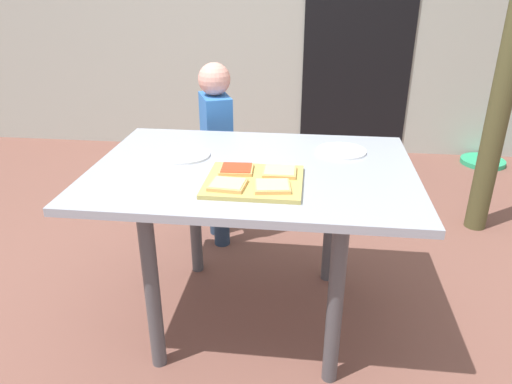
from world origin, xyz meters
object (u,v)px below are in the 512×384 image
object	(u,v)px
pizza_slice_near_left	(228,185)
pizza_slice_near_right	(272,186)
dining_table	(253,188)
plate_white_right	(341,151)
child_left	(217,144)
plate_white_left	(185,155)
garden_hose_coil	(483,162)
cutting_board	(254,181)
pizza_slice_far_right	(280,172)
pizza_slice_far_left	(236,169)

from	to	relation	value
pizza_slice_near_left	pizza_slice_near_right	size ratio (longest dim) A/B	0.96
dining_table	pizza_slice_near_right	xyz separation A→B (m)	(0.10, -0.24, 0.12)
dining_table	plate_white_right	distance (m)	0.44
pizza_slice_near_left	child_left	distance (m)	0.99
plate_white_left	garden_hose_coil	xyz separation A→B (m)	(1.99, 2.10, -0.73)
dining_table	child_left	xyz separation A→B (m)	(-0.29, 0.70, -0.05)
cutting_board	pizza_slice_far_right	size ratio (longest dim) A/B	2.81
cutting_board	pizza_slice_far_left	bearing A→B (deg)	135.99
dining_table	pizza_slice_near_left	bearing A→B (deg)	-103.84
pizza_slice_far_right	plate_white_right	xyz separation A→B (m)	(0.25, 0.32, -0.02)
dining_table	cutting_board	world-z (taller)	cutting_board
plate_white_left	child_left	world-z (taller)	child_left
pizza_slice_far_left	pizza_slice_near_right	distance (m)	0.21
pizza_slice_far_right	garden_hose_coil	size ratio (longest dim) A/B	0.36
plate_white_right	pizza_slice_near_left	bearing A→B (deg)	-132.35
dining_table	pizza_slice_near_right	world-z (taller)	pizza_slice_near_right
plate_white_right	child_left	bearing A→B (deg)	143.94
cutting_board	child_left	world-z (taller)	child_left
pizza_slice_far_right	garden_hose_coil	xyz separation A→B (m)	(1.57, 2.29, -0.75)
dining_table	plate_white_left	xyz separation A→B (m)	(-0.31, 0.09, 0.10)
cutting_board	pizza_slice_far_right	world-z (taller)	pizza_slice_far_right
cutting_board	child_left	xyz separation A→B (m)	(-0.32, 0.87, -0.16)
dining_table	pizza_slice_near_right	bearing A→B (deg)	-67.42
pizza_slice_near_right	garden_hose_coil	world-z (taller)	pizza_slice_near_right
pizza_slice_far_right	pizza_slice_near_right	world-z (taller)	same
pizza_slice_near_left	plate_white_right	size ratio (longest dim) A/B	0.63
cutting_board	garden_hose_coil	distance (m)	2.98
dining_table	garden_hose_coil	distance (m)	2.83
pizza_slice_far_left	pizza_slice_near_right	bearing A→B (deg)	-43.88
cutting_board	pizza_slice_near_left	bearing A→B (deg)	-138.56
pizza_slice_far_left	child_left	world-z (taller)	child_left
dining_table	pizza_slice_far_left	bearing A→B (deg)	-119.18
dining_table	garden_hose_coil	size ratio (longest dim) A/B	3.63
pizza_slice_far_right	plate_white_left	size ratio (longest dim) A/B	0.59
plate_white_left	pizza_slice_near_right	bearing A→B (deg)	-39.00
plate_white_left	plate_white_right	size ratio (longest dim) A/B	1.00
pizza_slice_near_left	pizza_slice_far_right	size ratio (longest dim) A/B	1.06
pizza_slice_far_right	garden_hose_coil	bearing A→B (deg)	55.62
cutting_board	plate_white_right	bearing A→B (deg)	49.03
plate_white_left	plate_white_right	world-z (taller)	same
garden_hose_coil	child_left	bearing A→B (deg)	-142.90
pizza_slice_near_right	plate_white_left	world-z (taller)	pizza_slice_near_right
pizza_slice_far_right	pizza_slice_far_left	world-z (taller)	same
dining_table	pizza_slice_near_left	world-z (taller)	pizza_slice_near_left
pizza_slice_far_right	cutting_board	bearing A→B (deg)	-142.39
plate_white_right	pizza_slice_far_left	bearing A→B (deg)	-142.94
cutting_board	child_left	bearing A→B (deg)	110.08
pizza_slice_near_right	plate_white_right	world-z (taller)	pizza_slice_near_right
dining_table	plate_white_right	bearing A→B (deg)	31.22
child_left	pizza_slice_far_left	bearing A→B (deg)	-73.20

